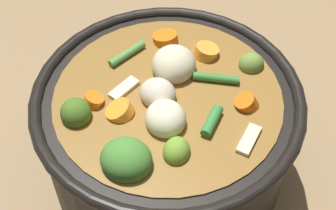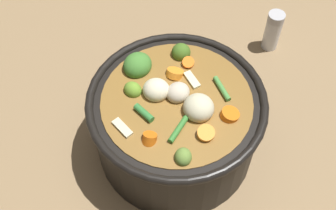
# 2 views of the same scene
# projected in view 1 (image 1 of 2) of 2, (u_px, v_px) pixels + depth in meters

# --- Properties ---
(ground_plane) EXTENTS (1.10, 1.10, 0.00)m
(ground_plane) POSITION_uv_depth(u_px,v_px,m) (168.00, 170.00, 0.61)
(ground_plane) COLOR #8C704C
(cooking_pot) EXTENTS (0.28, 0.28, 0.16)m
(cooking_pot) POSITION_uv_depth(u_px,v_px,m) (168.00, 133.00, 0.55)
(cooking_pot) COLOR black
(cooking_pot) RESTS_ON ground_plane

